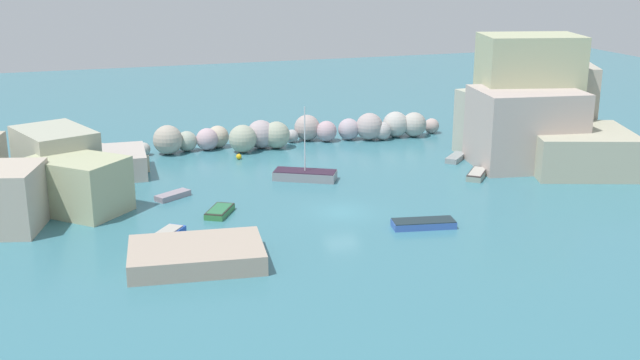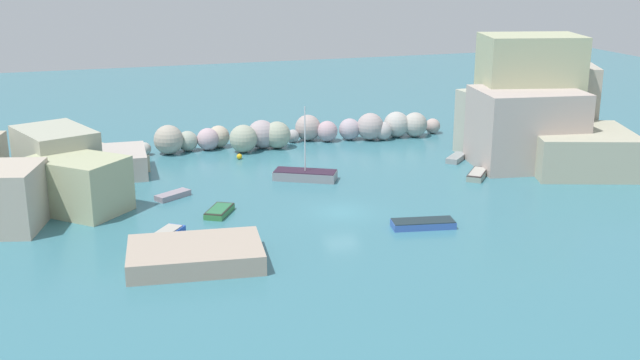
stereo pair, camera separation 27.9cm
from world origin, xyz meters
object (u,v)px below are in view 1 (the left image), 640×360
object	(u,v)px
channel_buoy	(239,157)
moored_boat_4	(424,224)
moored_boat_2	(220,211)
moored_boat_1	(305,175)
moored_boat_6	(456,158)
moored_boat_5	(166,236)
stone_dock	(196,255)
moored_boat_0	(173,196)
moored_boat_3	(477,174)

from	to	relation	value
channel_buoy	moored_boat_4	distance (m)	23.53
channel_buoy	moored_boat_2	xyz separation A→B (m)	(-4.66, -14.92, -0.00)
channel_buoy	moored_boat_1	xyz separation A→B (m)	(3.88, -8.26, 0.17)
moored_boat_6	moored_boat_5	bearing A→B (deg)	-20.71
moored_boat_4	moored_boat_6	distance (m)	18.77
stone_dock	moored_boat_6	size ratio (longest dim) A/B	2.73
moored_boat_4	moored_boat_5	world-z (taller)	moored_boat_5
moored_boat_6	moored_boat_2	bearing A→B (deg)	-25.04
moored_boat_0	moored_boat_6	size ratio (longest dim) A/B	1.00
moored_boat_0	moored_boat_4	world-z (taller)	moored_boat_4
stone_dock	moored_boat_2	size ratio (longest dim) A/B	2.49
moored_boat_4	moored_boat_5	xyz separation A→B (m)	(-17.36, 3.08, 0.03)
channel_buoy	moored_boat_6	xyz separation A→B (m)	(18.92, -6.49, -0.02)
channel_buoy	moored_boat_3	xyz separation A→B (m)	(18.06, -12.01, 0.02)
channel_buoy	moored_boat_0	bearing A→B (deg)	-126.61
moored_boat_4	moored_boat_6	xyz separation A→B (m)	(10.57, 15.51, -0.03)
channel_buoy	moored_boat_2	size ratio (longest dim) A/B	0.16
moored_boat_3	moored_boat_5	distance (m)	27.94
stone_dock	moored_boat_3	bearing A→B (deg)	24.39
moored_boat_0	moored_boat_5	xyz separation A→B (m)	(-1.62, -8.97, 0.07)
moored_boat_3	moored_boat_5	world-z (taller)	moored_boat_5
stone_dock	moored_boat_2	bearing A→B (deg)	70.46
moored_boat_3	moored_boat_6	xyz separation A→B (m)	(0.86, 5.52, -0.04)
stone_dock	moored_boat_2	world-z (taller)	stone_dock
moored_boat_1	moored_boat_6	xyz separation A→B (m)	(15.04, 1.78, -0.18)
moored_boat_1	moored_boat_5	world-z (taller)	moored_boat_1
moored_boat_4	moored_boat_6	world-z (taller)	moored_boat_4
moored_boat_2	moored_boat_3	bearing A→B (deg)	-53.05
moored_boat_1	moored_boat_2	distance (m)	10.83
moored_boat_2	stone_dock	bearing A→B (deg)	-169.87
moored_boat_2	moored_boat_5	bearing A→B (deg)	162.26
moored_boat_1	moored_boat_4	distance (m)	14.44
moored_boat_2	moored_boat_5	xyz separation A→B (m)	(-4.35, -4.00, 0.04)
stone_dock	moored_boat_1	xyz separation A→B (m)	(11.66, 15.46, -0.19)
stone_dock	channel_buoy	xyz separation A→B (m)	(7.79, 23.73, -0.35)
moored_boat_2	moored_boat_4	size ratio (longest dim) A/B	0.72
moored_boat_2	moored_boat_0	bearing A→B (deg)	58.49
moored_boat_1	moored_boat_0	bearing A→B (deg)	-142.97
moored_boat_3	moored_boat_5	size ratio (longest dim) A/B	1.05
stone_dock	moored_boat_1	world-z (taller)	moored_boat_1
moored_boat_3	moored_boat_6	bearing A→B (deg)	-149.10
moored_boat_0	moored_boat_4	size ratio (longest dim) A/B	0.65
channel_buoy	moored_boat_1	world-z (taller)	moored_boat_1
channel_buoy	moored_boat_5	xyz separation A→B (m)	(-9.01, -18.92, 0.04)
moored_boat_2	moored_boat_3	xyz separation A→B (m)	(22.72, 2.91, 0.02)
moored_boat_6	moored_boat_4	bearing A→B (deg)	11.01
moored_boat_4	moored_boat_1	bearing A→B (deg)	118.01
moored_boat_1	moored_boat_5	distance (m)	16.73
channel_buoy	moored_boat_5	distance (m)	20.96
stone_dock	channel_buoy	distance (m)	24.98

